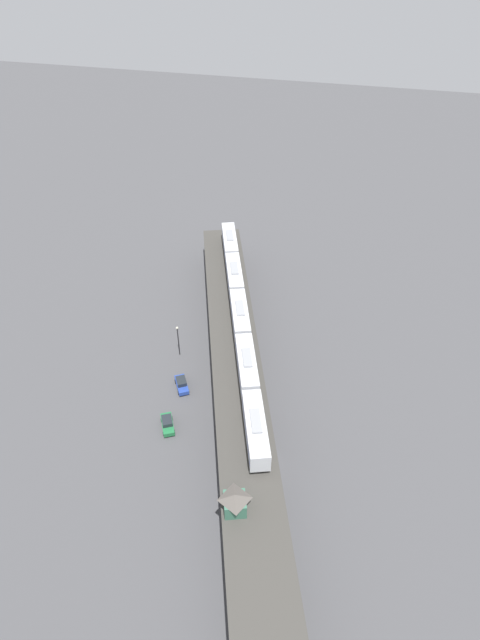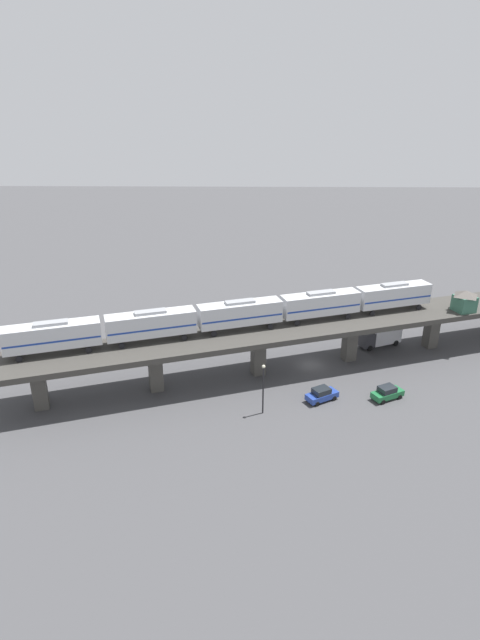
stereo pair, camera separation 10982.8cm
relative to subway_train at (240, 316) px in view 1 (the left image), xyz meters
The scene contains 8 objects.
ground_plane 14.39m from the subway_train, 101.73° to the left, with size 400.00×400.00×0.00m, color #424244.
elevated_viaduct 11.33m from the subway_train, 101.62° to the left, with size 38.01×89.69×6.81m.
subway_train is the anchor object (origin of this frame).
signal_hut 35.90m from the subway_train, 103.00° to the left, with size 4.10×4.10×3.40m.
street_car_blue 16.01m from the subway_train, 54.51° to the left, with size 3.79×4.70×1.89m.
street_car_green 22.84m from the subway_train, 69.93° to the left, with size 3.64×4.73×1.89m.
delivery_truck 25.88m from the subway_train, 112.29° to the left, with size 5.04×7.48×3.20m.
street_lamp 12.67m from the subway_train, 15.86° to the left, with size 0.44×0.44×6.94m.
Camera 1 is at (-14.53, 56.29, 66.59)m, focal length 28.00 mm.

